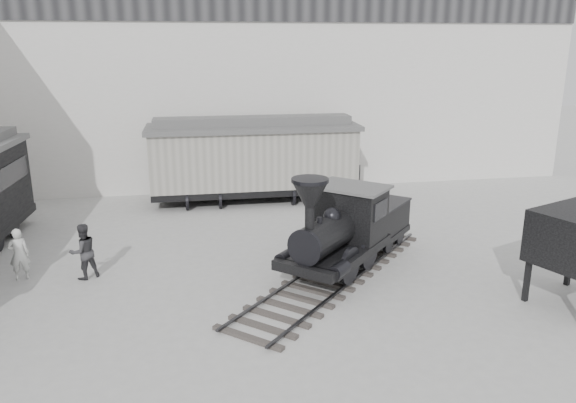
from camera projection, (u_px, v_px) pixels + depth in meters
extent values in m
plane|color=#9E9E9B|center=(302.00, 320.00, 14.88)|extent=(90.00, 90.00, 0.00)
cube|color=silver|center=(240.00, 76.00, 27.55)|extent=(34.00, 2.40, 11.00)
cube|color=#2F2A27|center=(333.00, 274.00, 17.60)|extent=(8.08, 8.50, 0.17)
cube|color=#2D2D30|center=(312.00, 268.00, 17.98)|extent=(6.61, 7.13, 0.06)
cube|color=#2D2D30|center=(355.00, 278.00, 17.20)|extent=(6.61, 7.13, 0.06)
cylinder|color=black|center=(302.00, 255.00, 17.42)|extent=(0.87, 0.93, 1.15)
cylinder|color=black|center=(350.00, 266.00, 16.58)|extent=(0.87, 0.93, 1.15)
cylinder|color=black|center=(324.00, 242.00, 18.52)|extent=(0.87, 0.93, 1.15)
cylinder|color=black|center=(369.00, 252.00, 17.68)|extent=(0.87, 0.93, 1.15)
cube|color=black|center=(336.00, 249.00, 17.52)|extent=(4.10, 4.19, 0.29)
cylinder|color=black|center=(325.00, 236.00, 16.74)|extent=(2.41, 2.48, 1.05)
cylinder|color=black|center=(310.00, 218.00, 15.74)|extent=(0.38, 0.38, 0.63)
cone|color=black|center=(310.00, 194.00, 15.56)|extent=(1.42, 1.42, 0.73)
sphere|color=black|center=(332.00, 216.00, 16.94)|extent=(0.54, 0.54, 0.54)
cube|color=black|center=(350.00, 213.00, 18.02)|extent=(2.46, 2.43, 1.62)
cube|color=#595959|center=(351.00, 187.00, 17.78)|extent=(2.76, 2.72, 0.08)
cube|color=black|center=(374.00, 215.00, 19.71)|extent=(2.81, 2.82, 0.94)
cylinder|color=black|center=(203.00, 194.00, 25.61)|extent=(2.05, 0.84, 0.82)
cylinder|color=black|center=(304.00, 190.00, 26.37)|extent=(2.05, 0.84, 0.82)
cube|color=black|center=(254.00, 188.00, 25.93)|extent=(9.23, 2.68, 0.31)
cube|color=gray|center=(254.00, 157.00, 25.54)|extent=(9.23, 2.78, 2.55)
cube|color=#595959|center=(253.00, 127.00, 25.16)|extent=(9.54, 3.09, 0.20)
cube|color=#595959|center=(253.00, 121.00, 25.08)|extent=(8.80, 1.34, 0.37)
imported|color=silver|center=(19.00, 254.00, 17.25)|extent=(0.68, 0.53, 1.65)
imported|color=#343337|center=(83.00, 251.00, 17.30)|extent=(1.09, 1.03, 1.78)
cube|color=black|center=(527.00, 280.00, 15.85)|extent=(0.18, 0.18, 1.25)
cube|color=black|center=(569.00, 266.00, 16.90)|extent=(0.18, 0.18, 1.25)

